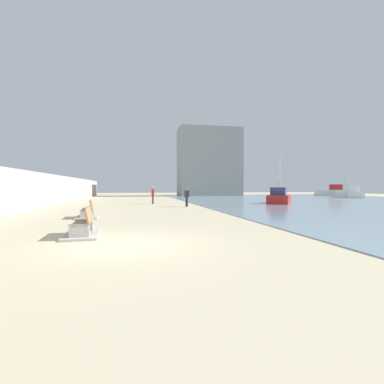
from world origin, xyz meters
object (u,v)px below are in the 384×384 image
at_px(bench_far, 88,213).
at_px(person_standing, 153,194).
at_px(bench_near, 83,229).
at_px(boat_nearest, 279,197).
at_px(boat_distant, 335,192).
at_px(person_walking, 187,196).
at_px(boat_far_left, 350,193).

bearing_deg(bench_far, person_standing, 70.94).
bearing_deg(bench_near, boat_nearest, 45.48).
bearing_deg(boat_distant, person_walking, -144.09).
distance_m(person_walking, boat_distant, 40.61).
xyz_separation_m(bench_near, boat_far_left, (34.71, 28.86, 0.57)).
xyz_separation_m(boat_far_left, boat_nearest, (-18.82, -12.70, -0.15)).
xyz_separation_m(bench_far, person_walking, (6.85, 7.65, 0.71)).
distance_m(bench_far, boat_distant, 50.70).
relative_size(bench_far, boat_distant, 0.28).
bearing_deg(person_standing, bench_far, -109.06).
bearing_deg(boat_far_left, bench_far, -147.33).
height_order(person_walking, boat_nearest, boat_nearest).
xyz_separation_m(boat_distant, boat_nearest, (-23.04, -21.40, -0.19)).
xyz_separation_m(person_walking, boat_distant, (32.89, 23.82, -0.10)).
xyz_separation_m(bench_near, boat_nearest, (15.89, 16.16, 0.42)).
xyz_separation_m(person_standing, boat_far_left, (31.28, 10.51, -0.22)).
bearing_deg(bench_far, boat_distant, 38.38).
bearing_deg(bench_near, boat_distant, 43.97).
distance_m(boat_distant, boat_far_left, 9.67).
bearing_deg(bench_far, person_walking, 48.17).
height_order(bench_near, boat_distant, boat_distant).
relative_size(person_walking, person_standing, 0.93).
bearing_deg(person_standing, boat_nearest, -9.97).
bearing_deg(bench_far, boat_far_left, 32.67).
bearing_deg(boat_nearest, bench_near, -134.52).
relative_size(bench_near, bench_far, 0.99).
bearing_deg(boat_distant, boat_far_left, -115.90).
bearing_deg(bench_near, person_standing, 79.39).
bearing_deg(boat_far_left, boat_distant, 64.10).
relative_size(boat_distant, boat_nearest, 1.64).
relative_size(person_standing, boat_distant, 0.22).
bearing_deg(bench_far, bench_near, -82.51).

